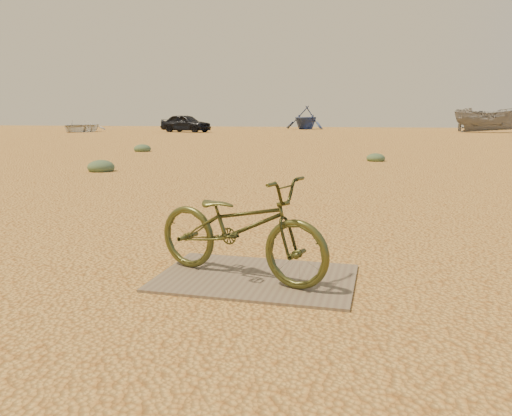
% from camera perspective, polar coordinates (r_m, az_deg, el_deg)
% --- Properties ---
extents(ground, '(120.00, 120.00, 0.00)m').
position_cam_1_polar(ground, '(4.57, -3.78, -6.20)').
color(ground, gold).
rests_on(ground, ground).
extents(plywood_board, '(1.58, 1.07, 0.02)m').
position_cam_1_polar(plywood_board, '(4.10, 0.00, -7.95)').
color(plywood_board, '#6F614A').
rests_on(plywood_board, ground).
extents(bicycle, '(1.67, 1.00, 0.83)m').
position_cam_1_polar(bicycle, '(3.98, -1.91, -2.17)').
color(bicycle, '#40431D').
rests_on(bicycle, plywood_board).
extents(car, '(4.67, 2.70, 1.50)m').
position_cam_1_polar(car, '(43.34, -8.03, 9.57)').
color(car, black).
rests_on(car, ground).
extents(boat_near_left, '(3.82, 5.00, 0.97)m').
position_cam_1_polar(boat_near_left, '(46.04, -19.55, 8.80)').
color(boat_near_left, silver).
rests_on(boat_near_left, ground).
extents(boat_far_left, '(4.97, 5.45, 2.45)m').
position_cam_1_polar(boat_far_left, '(53.25, 5.69, 10.27)').
color(boat_far_left, '#37497C').
rests_on(boat_far_left, ground).
extents(boat_mid_right, '(5.75, 2.79, 2.14)m').
position_cam_1_polar(boat_mid_right, '(46.06, 25.15, 9.15)').
color(boat_mid_right, slate).
rests_on(boat_mid_right, ground).
extents(kale_a, '(0.64, 0.64, 0.35)m').
position_cam_1_polar(kale_a, '(12.66, -17.27, 4.03)').
color(kale_a, '#586F4B').
rests_on(kale_a, ground).
extents(kale_b, '(0.55, 0.55, 0.30)m').
position_cam_1_polar(kale_b, '(15.30, 13.50, 5.24)').
color(kale_b, '#586F4B').
rests_on(kale_b, ground).
extents(kale_c, '(0.64, 0.64, 0.35)m').
position_cam_1_polar(kale_c, '(19.51, -12.85, 6.32)').
color(kale_c, '#586F4B').
rests_on(kale_c, ground).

